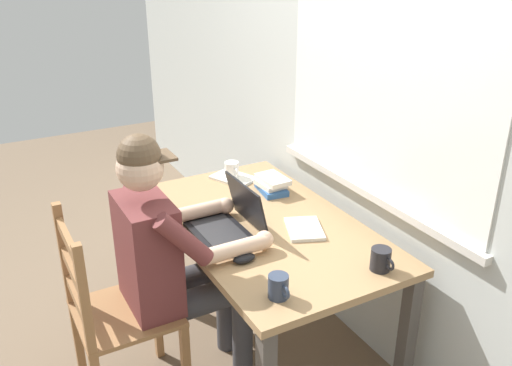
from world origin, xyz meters
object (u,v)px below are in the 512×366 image
desk (264,239)px  coffee_mug_dark (381,259)px  coffee_mug_white (232,170)px  laptop (231,221)px  book_stack_main (272,184)px  seated_person (172,253)px  wooden_chair (113,315)px  computer_mouse (244,258)px  coffee_mug_spare (279,287)px

desk → coffee_mug_dark: coffee_mug_dark is taller
coffee_mug_dark → coffee_mug_white: bearing=-174.4°
laptop → coffee_mug_dark: laptop is taller
desk → book_stack_main: book_stack_main is taller
seated_person → wooden_chair: (-0.00, -0.28, -0.22)m
computer_mouse → book_stack_main: bearing=140.6°
seated_person → desk: bearing=93.5°
laptop → computer_mouse: bearing=-14.5°
book_stack_main → wooden_chair: bearing=-71.7°
desk → laptop: laptop is taller
coffee_mug_white → laptop: bearing=-26.9°
computer_mouse → coffee_mug_spare: (0.28, -0.00, 0.03)m
coffee_mug_spare → computer_mouse: bearing=179.5°
desk → coffee_mug_white: 0.58m
coffee_mug_white → coffee_mug_dark: bearing=5.6°
laptop → coffee_mug_dark: bearing=34.1°
laptop → coffee_mug_spare: laptop is taller
coffee_mug_dark → book_stack_main: bearing=-179.8°
wooden_chair → computer_mouse: bearing=65.4°
wooden_chair → coffee_mug_dark: wooden_chair is taller
seated_person → coffee_mug_dark: size_ratio=10.37×
laptop → coffee_mug_dark: 0.70m
computer_mouse → wooden_chair: bearing=-114.6°
coffee_mug_white → computer_mouse: bearing=-23.2°
seated_person → book_stack_main: seated_person is taller
coffee_mug_spare → laptop: bearing=172.7°
wooden_chair → laptop: wooden_chair is taller
seated_person → coffee_mug_spare: seated_person is taller
coffee_mug_white → coffee_mug_spare: coffee_mug_white is taller
coffee_mug_dark → coffee_mug_spare: bearing=-94.3°
desk → computer_mouse: 0.38m
seated_person → coffee_mug_spare: 0.57m
laptop → computer_mouse: (0.26, -0.07, -0.04)m
coffee_mug_white → wooden_chair: bearing=-56.1°
seated_person → laptop: bearing=94.9°
seated_person → wooden_chair: 0.36m
desk → wooden_chair: (0.03, -0.76, -0.15)m
coffee_mug_spare → book_stack_main: size_ratio=0.56×
wooden_chair → coffee_mug_dark: bearing=60.3°
coffee_mug_spare → book_stack_main: coffee_mug_spare is taller
book_stack_main → coffee_mug_white: bearing=-157.2°
coffee_mug_spare → coffee_mug_dark: bearing=85.7°
coffee_mug_white → book_stack_main: bearing=22.8°
desk → seated_person: 0.48m
wooden_chair → coffee_mug_spare: 0.78m
desk → coffee_mug_dark: bearing=20.0°
desk → laptop: 0.23m
computer_mouse → coffee_mug_dark: coffee_mug_dark is taller
seated_person → book_stack_main: size_ratio=6.01×
coffee_mug_dark → seated_person: bearing=-128.7°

